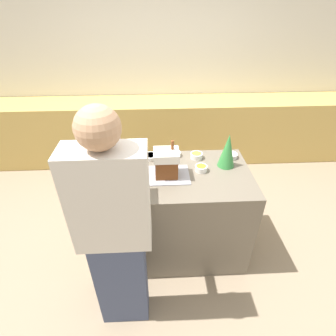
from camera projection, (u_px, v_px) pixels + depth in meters
ground_plane at (169, 244)px, 2.74m from camera, size 12.00×12.00×0.00m
wall_back at (161, 67)px, 3.75m from camera, size 8.00×0.05×2.60m
back_cabinet_block at (163, 130)px, 3.95m from camera, size 6.00×0.60×0.91m
kitchen_island at (170, 213)px, 2.48m from camera, size 1.40×0.76×0.91m
baking_tray at (166, 175)px, 2.21m from camera, size 0.39×0.29×0.01m
gingerbread_house at (166, 163)px, 2.14m from camera, size 0.21×0.18×0.31m
decorative_tree at (228, 150)px, 2.25m from camera, size 0.15×0.15×0.31m
candy_bowl_far_left at (231, 155)px, 2.44m from camera, size 0.12×0.12×0.04m
candy_bowl_behind_tray at (196, 155)px, 2.43m from camera, size 0.11×0.11×0.05m
candy_bowl_center_rear at (175, 154)px, 2.47m from camera, size 0.10×0.10×0.04m
candy_bowl_near_tray_left at (124, 164)px, 2.31m from camera, size 0.10×0.10×0.05m
candy_bowl_far_right at (117, 158)px, 2.40m from camera, size 0.10×0.10×0.04m
candy_bowl_near_tray_right at (201, 168)px, 2.25m from camera, size 0.10×0.10×0.05m
candy_bowl_front_corner at (151, 156)px, 2.43m from camera, size 0.13×0.13×0.04m
mug at (138, 158)px, 2.37m from camera, size 0.09×0.09×0.08m
person at (115, 233)px, 1.67m from camera, size 0.46×0.58×1.77m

